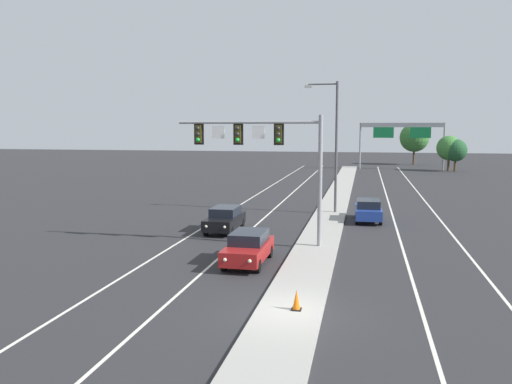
# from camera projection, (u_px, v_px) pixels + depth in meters

# --- Properties ---
(ground_plane) EXTENTS (260.00, 260.00, 0.00)m
(ground_plane) POSITION_uv_depth(u_px,v_px,m) (289.00, 315.00, 18.94)
(ground_plane) COLOR #28282B
(median_island) EXTENTS (2.40, 110.00, 0.15)m
(median_island) POSITION_uv_depth(u_px,v_px,m) (326.00, 224.00, 36.43)
(median_island) COLOR #9E9B93
(median_island) RESTS_ON ground
(lane_stripe_oncoming_center) EXTENTS (0.14, 100.00, 0.01)m
(lane_stripe_oncoming_center) POSITION_uv_depth(u_px,v_px,m) (275.00, 208.00, 44.19)
(lane_stripe_oncoming_center) COLOR silver
(lane_stripe_oncoming_center) RESTS_ON ground
(lane_stripe_receding_center) EXTENTS (0.14, 100.00, 0.01)m
(lane_stripe_receding_center) POSITION_uv_depth(u_px,v_px,m) (391.00, 211.00, 42.30)
(lane_stripe_receding_center) COLOR silver
(lane_stripe_receding_center) RESTS_ON ground
(edge_stripe_left) EXTENTS (0.14, 100.00, 0.01)m
(edge_stripe_left) POSITION_uv_depth(u_px,v_px,m) (237.00, 207.00, 44.85)
(edge_stripe_left) COLOR silver
(edge_stripe_left) RESTS_ON ground
(edge_stripe_right) EXTENTS (0.14, 100.00, 0.01)m
(edge_stripe_right) POSITION_uv_depth(u_px,v_px,m) (434.00, 213.00, 41.64)
(edge_stripe_right) COLOR silver
(edge_stripe_right) RESTS_ON ground
(overhead_signal_mast) EXTENTS (8.16, 0.44, 7.20)m
(overhead_signal_mast) POSITION_uv_depth(u_px,v_px,m) (268.00, 148.00, 29.26)
(overhead_signal_mast) COLOR gray
(overhead_signal_mast) RESTS_ON median_island
(street_lamp_median) EXTENTS (2.58, 0.28, 10.00)m
(street_lamp_median) POSITION_uv_depth(u_px,v_px,m) (333.00, 139.00, 40.51)
(street_lamp_median) COLOR #4C4C51
(street_lamp_median) RESTS_ON median_island
(car_oncoming_red) EXTENTS (1.85, 4.48, 1.58)m
(car_oncoming_red) POSITION_uv_depth(u_px,v_px,m) (248.00, 247.00, 25.97)
(car_oncoming_red) COLOR maroon
(car_oncoming_red) RESTS_ON ground
(car_oncoming_black) EXTENTS (1.83, 4.47, 1.58)m
(car_oncoming_black) POSITION_uv_depth(u_px,v_px,m) (225.00, 219.00, 34.07)
(car_oncoming_black) COLOR black
(car_oncoming_black) RESTS_ON ground
(car_receding_blue) EXTENTS (1.90, 4.50, 1.58)m
(car_receding_blue) POSITION_uv_depth(u_px,v_px,m) (368.00, 210.00, 37.81)
(car_receding_blue) COLOR navy
(car_receding_blue) RESTS_ON ground
(traffic_cone_median_nose) EXTENTS (0.36, 0.36, 0.74)m
(traffic_cone_median_nose) POSITION_uv_depth(u_px,v_px,m) (296.00, 300.00, 18.97)
(traffic_cone_median_nose) COLOR black
(traffic_cone_median_nose) RESTS_ON median_island
(highway_sign_gantry) EXTENTS (13.28, 0.42, 7.50)m
(highway_sign_gantry) POSITION_uv_depth(u_px,v_px,m) (402.00, 131.00, 84.55)
(highway_sign_gantry) COLOR gray
(highway_sign_gantry) RESTS_ON ground
(tree_far_right_a) EXTENTS (5.20, 5.20, 7.52)m
(tree_far_right_a) POSITION_uv_depth(u_px,v_px,m) (414.00, 138.00, 95.25)
(tree_far_right_a) COLOR #4C3823
(tree_far_right_a) RESTS_ON ground
(tree_far_right_b) EXTENTS (3.43, 3.43, 4.97)m
(tree_far_right_b) POSITION_uv_depth(u_px,v_px,m) (456.00, 150.00, 80.75)
(tree_far_right_b) COLOR #4C3823
(tree_far_right_b) RESTS_ON ground
(tree_far_right_c) EXTENTS (3.78, 3.78, 5.46)m
(tree_far_right_c) POSITION_uv_depth(u_px,v_px,m) (449.00, 148.00, 81.43)
(tree_far_right_c) COLOR #4C3823
(tree_far_right_c) RESTS_ON ground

